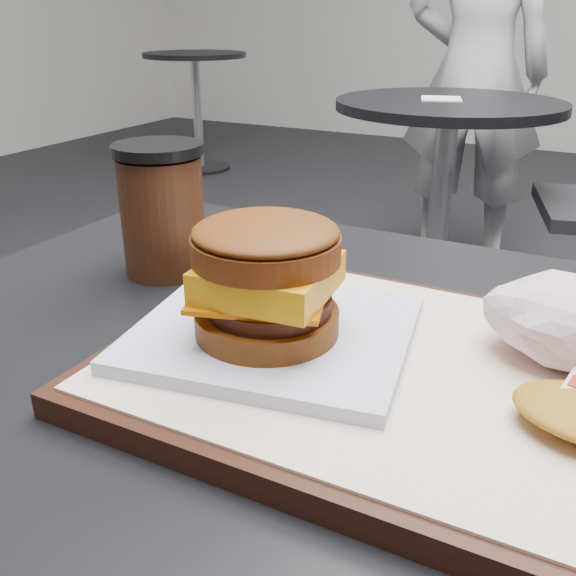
# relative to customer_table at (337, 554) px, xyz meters

# --- Properties ---
(customer_table) EXTENTS (0.80, 0.60, 0.77)m
(customer_table) POSITION_rel_customer_table_xyz_m (0.00, 0.00, 0.00)
(customer_table) COLOR #A5A5AA
(customer_table) RESTS_ON ground
(serving_tray) EXTENTS (0.38, 0.28, 0.02)m
(serving_tray) POSITION_rel_customer_table_xyz_m (0.04, -0.01, 0.20)
(serving_tray) COLOR black
(serving_tray) RESTS_ON customer_table
(breakfast_sandwich) EXTENTS (0.22, 0.20, 0.09)m
(breakfast_sandwich) POSITION_rel_customer_table_xyz_m (-0.05, -0.03, 0.24)
(breakfast_sandwich) COLOR white
(breakfast_sandwich) RESTS_ON serving_tray
(coffee_cup) EXTENTS (0.08, 0.08, 0.12)m
(coffee_cup) POSITION_rel_customer_table_xyz_m (-0.23, 0.08, 0.25)
(coffee_cup) COLOR #391B0D
(coffee_cup) RESTS_ON customer_table
(neighbor_table) EXTENTS (0.70, 0.70, 0.75)m
(neighbor_table) POSITION_rel_customer_table_xyz_m (-0.35, 1.65, -0.03)
(neighbor_table) COLOR black
(neighbor_table) RESTS_ON ground
(napkin) EXTENTS (0.15, 0.15, 0.00)m
(napkin) POSITION_rel_customer_table_xyz_m (-0.38, 1.65, 0.17)
(napkin) COLOR white
(napkin) RESTS_ON neighbor_table
(patron) EXTENTS (0.62, 0.46, 1.54)m
(patron) POSITION_rel_customer_table_xyz_m (-0.42, 2.32, 0.19)
(patron) COLOR silver
(patron) RESTS_ON ground
(bg_table_mid) EXTENTS (0.66, 0.66, 0.75)m
(bg_table_mid) POSITION_rel_customer_table_xyz_m (-2.40, 3.20, -0.02)
(bg_table_mid) COLOR black
(bg_table_mid) RESTS_ON ground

